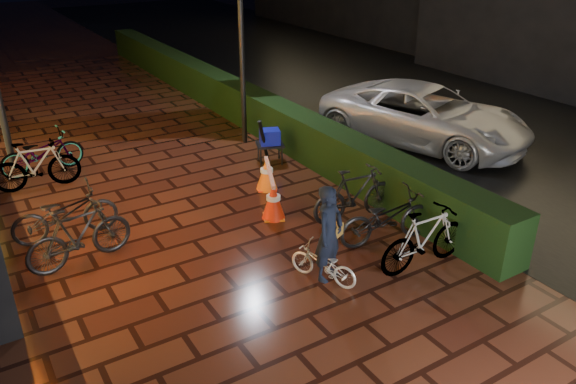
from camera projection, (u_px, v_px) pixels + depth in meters
ground at (269, 277)px, 8.78m from camera, size 80.00×80.00×0.00m
asphalt_road at (444, 108)px, 16.90m from camera, size 11.00×60.00×0.01m
hedge at (229, 96)px, 16.27m from camera, size 0.70×20.00×1.00m
van at (424, 115)px, 13.92m from camera, size 3.94×5.68×1.44m
lamp_post_hedge at (241, 37)px, 13.20m from camera, size 0.45×0.22×4.75m
cyclist at (326, 248)px, 8.42m from camera, size 0.84×1.20×1.63m
traffic_barrier at (270, 186)px, 11.02m from camera, size 1.04×1.69×0.70m
cart_assembly at (269, 139)px, 12.77m from camera, size 0.80×0.69×1.15m
parked_bikes_storefront at (53, 187)px, 10.67m from camera, size 2.06×5.04×1.04m
parked_bikes_hedge at (387, 216)px, 9.58m from camera, size 1.86×2.48×1.04m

